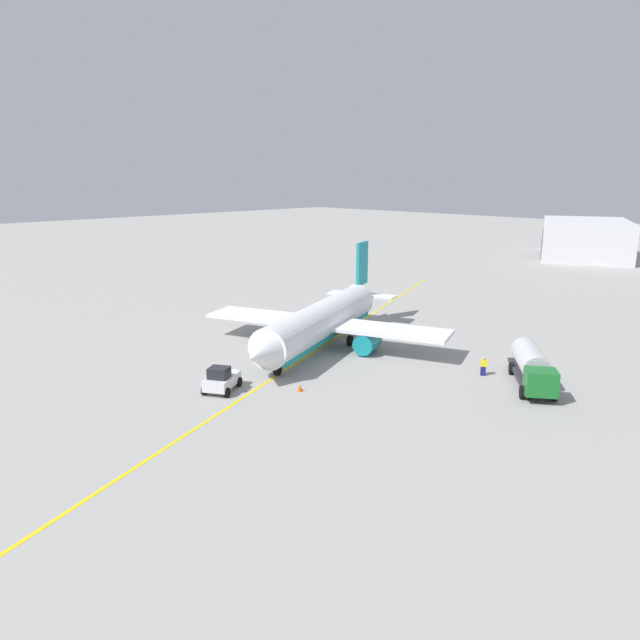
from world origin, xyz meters
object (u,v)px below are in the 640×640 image
Objects in this scene: fuel_tanker at (532,366)px; pushback_tug at (221,380)px; refueling_worker at (483,367)px; safety_cone_nose at (300,388)px; airplane at (322,322)px.

fuel_tanker is 2.29× the size of pushback_tug.
fuel_tanker reaches higher than pushback_tug.
pushback_tug is 2.41× the size of refueling_worker.
safety_cone_nose is (15.01, -13.11, -1.43)m from fuel_tanker.
pushback_tug reaches higher than safety_cone_nose.
fuel_tanker reaches higher than refueling_worker.
fuel_tanker reaches higher than safety_cone_nose.
fuel_tanker is 5.50× the size of refueling_worker.
safety_cone_nose is at bearing 134.45° from pushback_tug.
fuel_tanker is 16.49× the size of safety_cone_nose.
refueling_worker is at bearing -82.01° from fuel_tanker.
pushback_tug is at bearing -45.55° from safety_cone_nose.
airplane is 15.57m from pushback_tug.
fuel_tanker is 19.98m from safety_cone_nose.
safety_cone_nose is (-4.60, 4.69, -0.72)m from pushback_tug.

